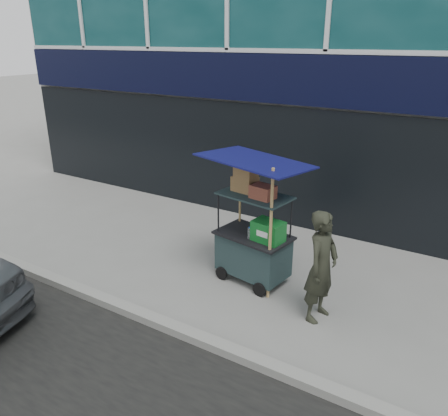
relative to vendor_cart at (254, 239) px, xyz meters
The scene contains 4 objects.
ground 1.70m from the vendor_cart, 86.02° to the right, with size 80.00×80.00×0.00m, color slate.
curb 1.86m from the vendor_cart, 86.48° to the right, with size 80.00×0.18×0.12m, color gray.
vendor_cart is the anchor object (origin of this frame).
vendor_man 1.30m from the vendor_cart, 19.08° to the right, with size 0.57×0.38×1.58m, color #26281D.
Camera 1 is at (2.66, -3.94, 3.63)m, focal length 35.00 mm.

